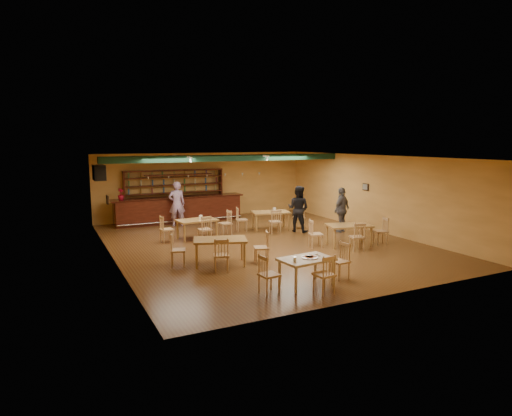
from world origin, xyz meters
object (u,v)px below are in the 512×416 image
dining_table_d (349,235)px  near_table (306,272)px  dining_table_c (220,252)px  patron_bar (177,204)px  bar_counter (179,209)px  dining_table_a (197,229)px  dining_table_b (271,221)px  patron_right_a (298,209)px

dining_table_d → near_table: bearing=-126.0°
dining_table_c → patron_bar: bearing=104.2°
bar_counter → dining_table_a: bearing=-95.6°
bar_counter → dining_table_b: bearing=-48.7°
bar_counter → dining_table_c: (-0.83, -7.03, -0.19)m
near_table → dining_table_b: bearing=63.6°
dining_table_a → dining_table_d: dining_table_d is taller
dining_table_a → near_table: 6.29m
dining_table_b → dining_table_d: dining_table_b is taller
dining_table_c → patron_right_a: (4.47, 3.00, 0.53)m
bar_counter → dining_table_c: 7.09m
dining_table_a → patron_bar: (0.01, 2.65, 0.59)m
bar_counter → patron_bar: bearing=-111.5°
dining_table_b → patron_bar: bearing=156.4°
dining_table_d → patron_right_a: (-0.30, 2.79, 0.54)m
patron_right_a → near_table: bearing=114.6°
dining_table_d → near_table: 4.59m
dining_table_d → near_table: dining_table_d is taller
patron_bar → patron_right_a: bearing=148.5°
bar_counter → near_table: size_ratio=4.48×
dining_table_d → bar_counter: bearing=134.8°
dining_table_d → dining_table_c: bearing=-162.7°
bar_counter → dining_table_d: (3.94, -6.83, -0.20)m
dining_table_a → patron_bar: bearing=85.2°
bar_counter → near_table: bearing=-87.7°
dining_table_a → dining_table_d: size_ratio=0.97×
dining_table_b → dining_table_d: 3.76m
dining_table_a → dining_table_d: 5.43m
dining_table_c → dining_table_b: bearing=64.8°
dining_table_d → patron_right_a: size_ratio=0.80×
dining_table_b → patron_bar: (-3.16, 2.41, 0.57)m
dining_table_a → dining_table_b: (3.18, 0.24, 0.02)m
dining_table_c → dining_table_d: 4.77m
dining_table_a → patron_right_a: (3.98, -0.56, 0.55)m
dining_table_d → patron_bar: size_ratio=0.77×
dining_table_d → patron_right_a: 2.86m
patron_right_a → dining_table_b: bearing=9.4°
dining_table_c → near_table: bearing=-47.0°
patron_right_a → bar_counter: bearing=6.4°
dining_table_c → near_table: 2.96m
dining_table_c → near_table: size_ratio=1.16×
near_table → patron_bar: 8.95m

